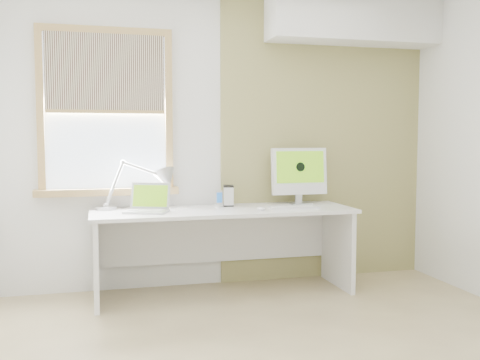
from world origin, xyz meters
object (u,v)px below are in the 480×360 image
object	(u,v)px
imac	(299,173)
desk_lamp	(155,183)
external_drive	(229,196)
desk	(222,231)
laptop	(148,205)

from	to	relation	value
imac	desk_lamp	bearing A→B (deg)	179.19
external_drive	desk	bearing A→B (deg)	-123.57
laptop	imac	world-z (taller)	imac
external_drive	desk_lamp	bearing A→B (deg)	178.76
desk_lamp	laptop	size ratio (longest dim) A/B	1.83
laptop	external_drive	bearing A→B (deg)	15.69
desk_lamp	laptop	world-z (taller)	desk_lamp
laptop	imac	xyz separation A→B (m)	(1.38, 0.20, 0.23)
desk	external_drive	xyz separation A→B (m)	(0.09, 0.13, 0.29)
external_drive	imac	xyz separation A→B (m)	(0.66, -0.00, 0.19)
desk_lamp	external_drive	distance (m)	0.65
external_drive	imac	world-z (taller)	imac
laptop	desk_lamp	bearing A→B (deg)	69.32
laptop	imac	distance (m)	1.41
laptop	external_drive	size ratio (longest dim) A/B	2.22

